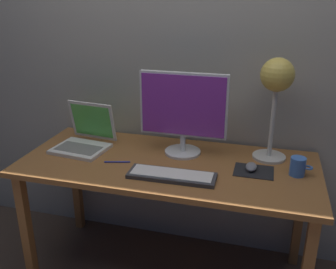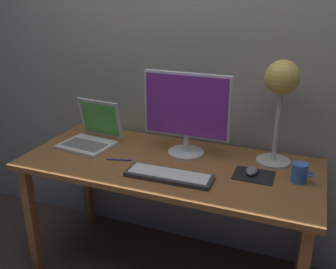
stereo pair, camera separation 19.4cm
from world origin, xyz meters
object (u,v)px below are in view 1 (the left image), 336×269
(monitor, at_px, (183,110))
(keyboard_main, at_px, (172,175))
(coffee_mug, at_px, (298,166))
(pen, at_px, (117,162))
(mouse, at_px, (251,167))
(laptop, at_px, (86,135))
(desk_lamp, at_px, (277,84))

(monitor, distance_m, keyboard_main, 0.39)
(monitor, relative_size, coffee_mug, 4.38)
(keyboard_main, distance_m, pen, 0.34)
(coffee_mug, bearing_deg, mouse, -178.31)
(laptop, xyz_separation_m, mouse, (0.97, -0.07, -0.05))
(laptop, xyz_separation_m, coffee_mug, (1.19, -0.06, -0.02))
(desk_lamp, bearing_deg, coffee_mug, -50.92)
(monitor, height_order, coffee_mug, monitor)
(keyboard_main, bearing_deg, laptop, 156.88)
(monitor, bearing_deg, mouse, -16.97)
(coffee_mug, bearing_deg, desk_lamp, 129.08)
(monitor, distance_m, desk_lamp, 0.51)
(pen, bearing_deg, monitor, 34.91)
(desk_lamp, height_order, coffee_mug, desk_lamp)
(keyboard_main, xyz_separation_m, pen, (-0.33, 0.09, -0.01))
(monitor, bearing_deg, coffee_mug, -10.33)
(mouse, bearing_deg, pen, -172.08)
(keyboard_main, distance_m, coffee_mug, 0.63)
(keyboard_main, height_order, laptop, laptop)
(monitor, bearing_deg, laptop, -174.71)
(desk_lamp, distance_m, mouse, 0.45)
(laptop, bearing_deg, coffee_mug, -2.87)
(mouse, xyz_separation_m, coffee_mug, (0.23, 0.01, 0.03))
(coffee_mug, relative_size, pen, 0.79)
(mouse, distance_m, pen, 0.71)
(mouse, bearing_deg, keyboard_main, -153.62)
(monitor, distance_m, pen, 0.46)
(mouse, relative_size, coffee_mug, 0.86)
(mouse, bearing_deg, coffee_mug, 1.69)
(mouse, xyz_separation_m, pen, (-0.70, -0.10, -0.02))
(laptop, distance_m, coffee_mug, 1.20)
(laptop, relative_size, mouse, 3.40)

